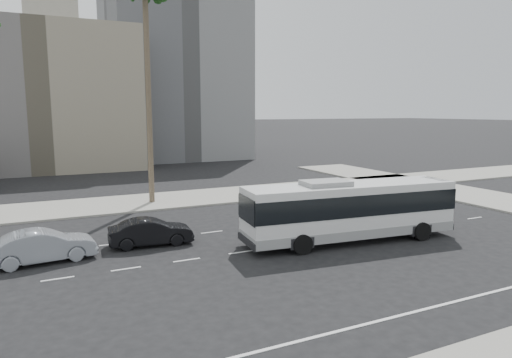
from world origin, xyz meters
TOP-DOWN VIEW (x-y plane):
  - ground at (0.00, 0.00)m, footprint 700.00×700.00m
  - sidewalk_north at (0.00, 15.50)m, footprint 120.00×7.00m
  - midrise_beige_west at (-12.00, 45.00)m, footprint 24.00×18.00m
  - midrise_gray_center at (8.00, 52.00)m, footprint 20.00×20.00m
  - civic_tower at (-2.00, 250.00)m, footprint 42.00×42.00m
  - highrise_right at (45.00, 230.00)m, footprint 26.00×26.00m
  - highrise_far at (70.00, 260.00)m, footprint 22.00×22.00m
  - city_bus at (3.57, -0.72)m, footprint 12.82×4.06m
  - car_a at (-7.01, 3.42)m, footprint 2.02×4.73m
  - car_b at (-12.51, 2.86)m, footprint 2.19×5.11m

SIDE VIEW (x-z plane):
  - ground at x=0.00m, z-range 0.00..0.00m
  - sidewalk_north at x=0.00m, z-range 0.00..0.15m
  - car_a at x=-7.01m, z-range 0.00..1.52m
  - car_b at x=-12.51m, z-range 0.00..1.64m
  - city_bus at x=3.57m, z-range 0.09..3.71m
  - midrise_beige_west at x=-12.00m, z-range 0.00..18.00m
  - midrise_gray_center at x=8.00m, z-range 0.00..26.00m
  - highrise_far at x=70.00m, z-range 0.00..60.00m
  - highrise_right at x=45.00m, z-range 0.00..70.00m
  - civic_tower at x=-2.00m, z-range -25.67..103.33m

